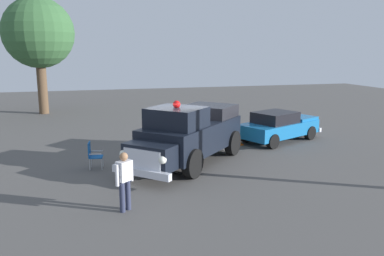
# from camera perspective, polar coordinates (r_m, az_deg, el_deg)

# --- Properties ---
(ground_plane) EXTENTS (60.00, 60.00, 0.00)m
(ground_plane) POSITION_cam_1_polar(r_m,az_deg,el_deg) (15.59, -2.24, -5.04)
(ground_plane) COLOR #514F4C
(vintage_fire_truck) EXTENTS (5.72, 5.76, 2.59)m
(vintage_fire_truck) POSITION_cam_1_polar(r_m,az_deg,el_deg) (15.21, -0.43, -0.79)
(vintage_fire_truck) COLOR black
(vintage_fire_truck) RESTS_ON ground
(classic_hot_rod) EXTENTS (4.74, 3.47, 1.46)m
(classic_hot_rod) POSITION_cam_1_polar(r_m,az_deg,el_deg) (19.56, 12.61, 0.33)
(classic_hot_rod) COLOR black
(classic_hot_rod) RESTS_ON ground
(lawn_chair_near_truck) EXTENTS (0.65, 0.65, 1.02)m
(lawn_chair_near_truck) POSITION_cam_1_polar(r_m,az_deg,el_deg) (18.27, -1.75, -0.67)
(lawn_chair_near_truck) COLOR #B7BABF
(lawn_chair_near_truck) RESTS_ON ground
(lawn_chair_by_car) EXTENTS (0.69, 0.69, 1.02)m
(lawn_chair_by_car) POSITION_cam_1_polar(r_m,az_deg,el_deg) (17.64, 4.70, -1.14)
(lawn_chair_by_car) COLOR #B7BABF
(lawn_chair_by_car) RESTS_ON ground
(lawn_chair_spare) EXTENTS (0.56, 0.57, 1.02)m
(lawn_chair_spare) POSITION_cam_1_polar(r_m,az_deg,el_deg) (15.09, -14.28, -3.61)
(lawn_chair_spare) COLOR #B7BABF
(lawn_chair_spare) RESTS_ON ground
(spectator_seated) EXTENTS (0.56, 0.64, 1.29)m
(spectator_seated) POSITION_cam_1_polar(r_m,az_deg,el_deg) (18.12, -1.84, -0.42)
(spectator_seated) COLOR #383842
(spectator_seated) RESTS_ON ground
(spectator_standing) EXTENTS (0.56, 0.48, 1.68)m
(spectator_standing) POSITION_cam_1_polar(r_m,az_deg,el_deg) (10.92, -9.83, -7.14)
(spectator_standing) COLOR #2D334C
(spectator_standing) RESTS_ON ground
(oak_tree_left) EXTENTS (4.74, 4.74, 7.89)m
(oak_tree_left) POSITION_cam_1_polar(r_m,az_deg,el_deg) (29.00, -21.51, 12.70)
(oak_tree_left) COLOR brown
(oak_tree_left) RESTS_ON ground
(traffic_cone) EXTENTS (0.40, 0.40, 0.64)m
(traffic_cone) POSITION_cam_1_polar(r_m,az_deg,el_deg) (18.48, 6.77, -1.50)
(traffic_cone) COLOR orange
(traffic_cone) RESTS_ON ground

